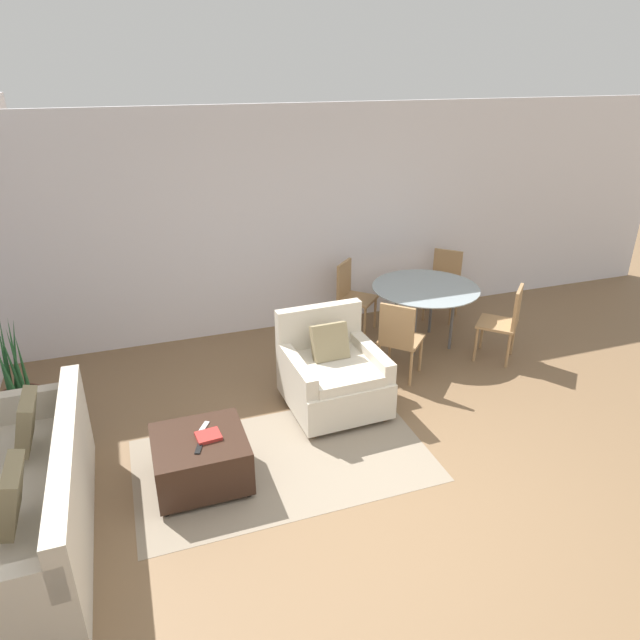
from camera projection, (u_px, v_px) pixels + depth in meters
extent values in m
plane|color=brown|center=(388.00, 506.00, 4.46)|extent=(20.00, 20.00, 0.00)
cube|color=white|center=(267.00, 224.00, 6.94)|extent=(12.00, 0.06, 2.75)
cube|color=gray|center=(284.00, 460.00, 4.97)|extent=(2.53, 1.46, 0.00)
cube|color=brown|center=(301.00, 496.00, 4.55)|extent=(2.48, 0.05, 0.00)
cube|color=brown|center=(292.00, 477.00, 4.76)|extent=(2.48, 0.05, 0.00)
cube|color=brown|center=(284.00, 460.00, 4.97)|extent=(2.48, 0.05, 0.00)
cube|color=brown|center=(276.00, 444.00, 5.18)|extent=(2.48, 0.05, 0.00)
cube|color=brown|center=(270.00, 429.00, 5.39)|extent=(2.48, 0.05, 0.00)
cube|color=beige|center=(19.00, 520.00, 4.02)|extent=(0.92, 2.09, 0.44)
cube|color=beige|center=(68.00, 460.00, 3.96)|extent=(0.14, 2.09, 0.40)
cube|color=beige|center=(25.00, 405.00, 4.72)|extent=(0.85, 0.12, 0.26)
cube|color=#8E7F5B|center=(26.00, 422.00, 4.24)|extent=(0.19, 0.40, 0.41)
cube|color=#8E7F5B|center=(11.00, 495.00, 3.52)|extent=(0.19, 0.40, 0.41)
cube|color=beige|center=(334.00, 387.00, 5.63)|extent=(0.93, 0.97, 0.36)
cube|color=beige|center=(336.00, 368.00, 5.51)|extent=(0.68, 0.85, 0.10)
cube|color=beige|center=(319.00, 330.00, 5.80)|extent=(0.90, 0.15, 0.53)
cube|color=beige|center=(296.00, 369.00, 5.39)|extent=(0.15, 0.87, 0.20)
cube|color=beige|center=(370.00, 355.00, 5.65)|extent=(0.15, 0.87, 0.20)
cylinder|color=brown|center=(313.00, 434.00, 5.26)|extent=(0.05, 0.05, 0.06)
cylinder|color=brown|center=(384.00, 418.00, 5.51)|extent=(0.05, 0.05, 0.06)
cylinder|color=brown|center=(287.00, 393.00, 5.93)|extent=(0.05, 0.05, 0.06)
cylinder|color=brown|center=(351.00, 380.00, 6.17)|extent=(0.05, 0.05, 0.06)
cube|color=#8E7F5B|center=(330.00, 342.00, 5.55)|extent=(0.36, 0.22, 0.37)
cube|color=#382319|center=(201.00, 458.00, 4.63)|extent=(0.74, 0.70, 0.39)
cylinder|color=black|center=(167.00, 513.00, 4.36)|extent=(0.04, 0.04, 0.04)
cylinder|color=black|center=(249.00, 494.00, 4.56)|extent=(0.04, 0.04, 0.04)
cylinder|color=black|center=(160.00, 465.00, 4.87)|extent=(0.04, 0.04, 0.04)
cylinder|color=black|center=(234.00, 450.00, 5.07)|extent=(0.04, 0.04, 0.04)
cube|color=#B72D28|center=(208.00, 436.00, 4.56)|extent=(0.21, 0.19, 0.03)
cube|color=#B7B7BC|center=(204.00, 426.00, 4.69)|extent=(0.11, 0.14, 0.01)
cube|color=black|center=(199.00, 449.00, 4.42)|extent=(0.08, 0.14, 0.01)
cylinder|color=brown|center=(23.00, 409.00, 5.40)|extent=(0.42, 0.42, 0.33)
cylinder|color=black|center=(19.00, 395.00, 5.34)|extent=(0.39, 0.39, 0.02)
cone|color=#286033|center=(22.00, 364.00, 5.23)|extent=(0.05, 0.09, 0.62)
cone|color=#286033|center=(14.00, 356.00, 5.21)|extent=(0.10, 0.11, 0.79)
cone|color=#286033|center=(15.00, 355.00, 5.27)|extent=(0.17, 0.08, 0.74)
cone|color=#286033|center=(5.00, 355.00, 5.23)|extent=(0.09, 0.07, 0.78)
cone|color=#286033|center=(4.00, 359.00, 5.18)|extent=(0.07, 0.10, 0.75)
cone|color=#286033|center=(3.00, 370.00, 5.16)|extent=(0.07, 0.08, 0.60)
cone|color=#286033|center=(3.00, 366.00, 5.08)|extent=(0.16, 0.10, 0.74)
cone|color=#286033|center=(12.00, 366.00, 5.18)|extent=(0.10, 0.06, 0.64)
cone|color=#286033|center=(16.00, 362.00, 5.17)|extent=(0.07, 0.07, 0.71)
cylinder|color=#99A8AD|center=(426.00, 287.00, 6.74)|extent=(1.27, 1.27, 0.01)
cylinder|color=#59595B|center=(415.00, 327.00, 6.61)|extent=(0.04, 0.04, 0.73)
cylinder|color=#59595B|center=(452.00, 321.00, 6.76)|extent=(0.04, 0.04, 0.73)
cylinder|color=#59595B|center=(396.00, 311.00, 7.03)|extent=(0.04, 0.04, 0.73)
cylinder|color=#59595B|center=(431.00, 306.00, 7.18)|extent=(0.04, 0.04, 0.73)
cube|color=tan|center=(401.00, 339.00, 6.16)|extent=(0.59, 0.59, 0.03)
cube|color=tan|center=(397.00, 326.00, 5.90)|extent=(0.29, 0.29, 0.45)
cylinder|color=tan|center=(421.00, 354.00, 6.33)|extent=(0.03, 0.03, 0.42)
cylinder|color=tan|center=(390.00, 348.00, 6.47)|extent=(0.03, 0.03, 0.42)
cylinder|color=tan|center=(411.00, 368.00, 6.03)|extent=(0.03, 0.03, 0.42)
cylinder|color=tan|center=(379.00, 361.00, 6.17)|extent=(0.03, 0.03, 0.42)
cube|color=tan|center=(497.00, 324.00, 6.53)|extent=(0.59, 0.59, 0.03)
cube|color=tan|center=(517.00, 307.00, 6.35)|extent=(0.29, 0.29, 0.45)
cylinder|color=tan|center=(482.00, 332.00, 6.84)|extent=(0.03, 0.03, 0.42)
cylinder|color=tan|center=(476.00, 345.00, 6.54)|extent=(0.03, 0.03, 0.42)
cylinder|color=tan|center=(513.00, 338.00, 6.70)|extent=(0.03, 0.03, 0.42)
cylinder|color=tan|center=(508.00, 351.00, 6.40)|extent=(0.03, 0.03, 0.42)
cube|color=tan|center=(357.00, 299.00, 7.21)|extent=(0.59, 0.59, 0.03)
cube|color=tan|center=(344.00, 279.00, 7.18)|extent=(0.29, 0.29, 0.45)
cylinder|color=tan|center=(365.00, 323.00, 7.08)|extent=(0.03, 0.03, 0.42)
cylinder|color=tan|center=(375.00, 313.00, 7.38)|extent=(0.03, 0.03, 0.42)
cylinder|color=tan|center=(338.00, 318.00, 7.22)|extent=(0.03, 0.03, 0.42)
cylinder|color=tan|center=(349.00, 308.00, 7.52)|extent=(0.03, 0.03, 0.42)
cube|color=tan|center=(442.00, 288.00, 7.58)|extent=(0.59, 0.59, 0.03)
cube|color=tan|center=(447.00, 266.00, 7.63)|extent=(0.29, 0.29, 0.45)
cylinder|color=tan|center=(424.00, 306.00, 7.59)|extent=(0.03, 0.03, 0.42)
cylinder|color=tan|center=(451.00, 310.00, 7.45)|extent=(0.03, 0.03, 0.42)
cylinder|color=tan|center=(431.00, 296.00, 7.89)|extent=(0.03, 0.03, 0.42)
cylinder|color=tan|center=(457.00, 301.00, 7.75)|extent=(0.03, 0.03, 0.42)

